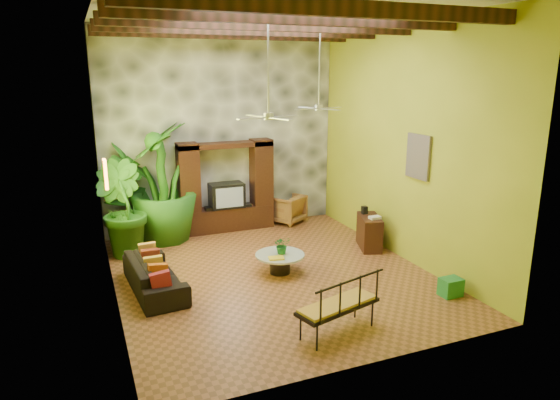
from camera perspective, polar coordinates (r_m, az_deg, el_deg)
name	(u,v)px	position (r m, az deg, el deg)	size (l,w,h in m)	color
ground	(272,274)	(10.21, -0.97, -8.42)	(7.00, 7.00, 0.00)	brown
ceiling	(270,12)	(9.45, -1.11, 20.73)	(6.00, 7.00, 0.02)	silver
back_wall	(221,131)	(12.81, -6.79, 7.81)	(6.00, 0.02, 5.00)	olive
left_wall	(105,162)	(8.89, -19.40, 4.13)	(0.02, 7.00, 5.00)	olive
right_wall	(403,143)	(10.95, 13.84, 6.36)	(0.02, 7.00, 5.00)	olive
stone_accent_wall	(221,132)	(12.75, -6.72, 7.78)	(5.98, 0.10, 4.98)	#3F4247
ceiling_beams	(270,25)	(9.43, -1.10, 19.41)	(5.95, 5.36, 0.22)	#371B11
entertainment_center	(226,193)	(12.73, -6.14, 0.77)	(2.40, 0.55, 2.30)	black
ceiling_fan_front	(268,105)	(8.97, -1.32, 10.84)	(1.28, 1.28, 1.86)	#B5B6BA
ceiling_fan_back	(319,98)	(11.16, 4.48, 11.53)	(1.28, 1.28, 1.86)	#B5B6BA
wall_art_mask	(105,174)	(9.94, -19.33, 2.82)	(0.06, 0.32, 0.55)	#BE9516
wall_art_painting	(418,157)	(10.48, 15.52, 4.79)	(0.06, 0.70, 0.90)	#255B8A
sofa	(154,275)	(9.65, -14.15, -8.35)	(2.06, 0.80, 0.60)	black
wicker_armchair	(287,209)	(13.44, 0.76, -0.99)	(0.82, 0.84, 0.76)	brown
tall_plant_a	(132,193)	(12.28, -16.61, 0.81)	(1.26, 0.85, 2.39)	#1B5516
tall_plant_b	(121,209)	(11.41, -17.74, -0.97)	(1.17, 0.94, 2.13)	#215917
tall_plant_c	(162,183)	(12.07, -13.36, 1.91)	(1.59, 1.59, 2.84)	#24631A
coffee_table	(280,261)	(10.16, -0.01, -6.95)	(0.99, 0.99, 0.40)	black
centerpiece_plant	(282,245)	(10.08, 0.25, -5.15)	(0.33, 0.29, 0.37)	#16561D
yellow_tray	(276,258)	(9.86, -0.43, -6.65)	(0.30, 0.21, 0.03)	yellow
iron_bench	(340,303)	(7.83, 6.92, -11.61)	(1.47, 0.87, 0.57)	black
side_console	(369,232)	(11.70, 10.17, -3.64)	(0.42, 0.94, 0.75)	#342210
green_bin	(451,287)	(9.72, 18.92, -9.39)	(0.38, 0.29, 0.34)	#20792B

